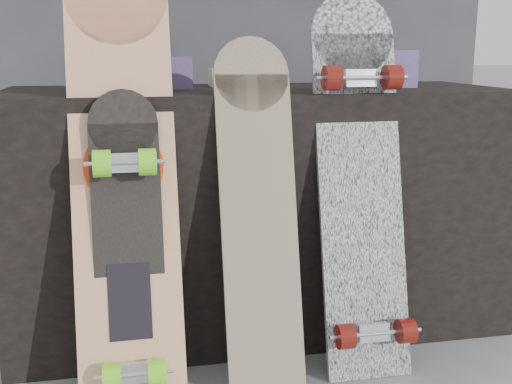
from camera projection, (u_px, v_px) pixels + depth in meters
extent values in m
cube|color=black|center=(257.00, 208.00, 2.16)|extent=(1.60, 0.60, 0.80)
cube|color=#35353A|center=(218.00, 8.00, 2.82)|extent=(2.40, 0.20, 2.20)
cube|color=#3F3368|center=(163.00, 73.00, 2.06)|extent=(0.18, 0.12, 0.10)
cube|color=#3F3368|center=(390.00, 69.00, 2.15)|extent=(0.14, 0.14, 0.12)
cube|color=#D1B78C|center=(242.00, 77.00, 2.17)|extent=(0.22, 0.10, 0.06)
cube|color=#D1B78D|center=(125.00, 200.00, 1.70)|extent=(0.28, 0.34, 1.07)
cylinder|color=red|center=(124.00, 167.00, 1.70)|extent=(0.21, 0.06, 0.20)
cube|color=black|center=(130.00, 302.00, 1.68)|extent=(0.11, 0.06, 0.19)
cube|color=beige|center=(260.00, 234.00, 1.76)|extent=(0.21, 0.25, 0.86)
cylinder|color=beige|center=(251.00, 74.00, 1.78)|extent=(0.21, 0.07, 0.21)
cube|color=white|center=(361.00, 205.00, 1.85)|extent=(0.25, 0.26, 0.97)
cylinder|color=white|center=(352.00, 34.00, 1.86)|extent=(0.25, 0.08, 0.25)
cube|color=silver|center=(373.00, 332.00, 1.81)|extent=(0.09, 0.04, 0.06)
cylinder|color=#60120D|center=(345.00, 336.00, 1.77)|extent=(0.04, 0.07, 0.07)
cylinder|color=#60120D|center=(406.00, 331.00, 1.80)|extent=(0.05, 0.07, 0.07)
cube|color=silver|center=(360.00, 79.00, 1.82)|extent=(0.09, 0.04, 0.06)
cylinder|color=#60120D|center=(332.00, 78.00, 1.78)|extent=(0.04, 0.07, 0.07)
cylinder|color=#60120D|center=(392.00, 77.00, 1.82)|extent=(0.05, 0.07, 0.07)
cube|color=black|center=(130.00, 266.00, 1.69)|extent=(0.18, 0.17, 0.74)
cylinder|color=black|center=(123.00, 124.00, 1.68)|extent=(0.18, 0.05, 0.18)
cube|color=silver|center=(134.00, 372.00, 1.65)|extent=(0.09, 0.04, 0.06)
cylinder|color=#78F422|center=(112.00, 377.00, 1.62)|extent=(0.04, 0.07, 0.07)
cylinder|color=#78F422|center=(157.00, 372.00, 1.64)|extent=(0.05, 0.07, 0.07)
cube|color=silver|center=(125.00, 163.00, 1.65)|extent=(0.09, 0.04, 0.06)
cylinder|color=#78F422|center=(102.00, 164.00, 1.61)|extent=(0.04, 0.07, 0.07)
cylinder|color=#78F422|center=(147.00, 162.00, 1.64)|extent=(0.05, 0.07, 0.07)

